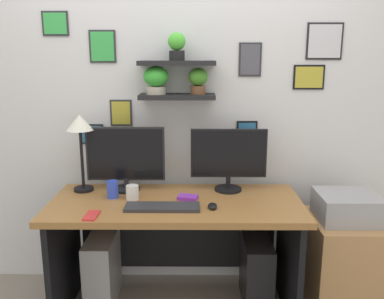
# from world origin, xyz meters

# --- Properties ---
(back_wall_assembly) EXTENTS (4.40, 0.24, 2.70)m
(back_wall_assembly) POSITION_xyz_m (0.00, 0.44, 1.36)
(back_wall_assembly) COLOR silver
(back_wall_assembly) RESTS_ON ground
(desk) EXTENTS (1.56, 0.68, 0.75)m
(desk) POSITION_xyz_m (0.00, 0.05, 0.54)
(desk) COLOR #9E6B38
(desk) RESTS_ON ground
(monitor_left) EXTENTS (0.52, 0.18, 0.43)m
(monitor_left) POSITION_xyz_m (-0.34, 0.22, 0.97)
(monitor_left) COLOR black
(monitor_left) RESTS_ON desk
(monitor_right) EXTENTS (0.50, 0.18, 0.41)m
(monitor_right) POSITION_xyz_m (0.34, 0.22, 0.97)
(monitor_right) COLOR black
(monitor_right) RESTS_ON desk
(keyboard) EXTENTS (0.44, 0.14, 0.02)m
(keyboard) POSITION_xyz_m (-0.07, -0.13, 0.76)
(keyboard) COLOR #2D2D33
(keyboard) RESTS_ON desk
(computer_mouse) EXTENTS (0.06, 0.09, 0.03)m
(computer_mouse) POSITION_xyz_m (0.22, -0.12, 0.77)
(computer_mouse) COLOR black
(computer_mouse) RESTS_ON desk
(desk_lamp) EXTENTS (0.17, 0.17, 0.51)m
(desk_lamp) POSITION_xyz_m (-0.62, 0.20, 1.16)
(desk_lamp) COLOR black
(desk_lamp) RESTS_ON desk
(cell_phone) EXTENTS (0.07, 0.14, 0.01)m
(cell_phone) POSITION_xyz_m (-0.46, -0.25, 0.76)
(cell_phone) COLOR red
(cell_phone) RESTS_ON desk
(coffee_mug) EXTENTS (0.08, 0.08, 0.09)m
(coffee_mug) POSITION_xyz_m (-0.27, 0.03, 0.80)
(coffee_mug) COLOR white
(coffee_mug) RESTS_ON desk
(scissors_tray) EXTENTS (0.14, 0.11, 0.02)m
(scissors_tray) POSITION_xyz_m (0.07, 0.03, 0.76)
(scissors_tray) COLOR purple
(scissors_tray) RESTS_ON desk
(water_cup) EXTENTS (0.07, 0.07, 0.11)m
(water_cup) POSITION_xyz_m (-0.40, 0.06, 0.81)
(water_cup) COLOR blue
(water_cup) RESTS_ON desk
(drawer_cabinet) EXTENTS (0.44, 0.50, 0.61)m
(drawer_cabinet) POSITION_xyz_m (1.09, 0.05, 0.31)
(drawer_cabinet) COLOR tan
(drawer_cabinet) RESTS_ON ground
(printer) EXTENTS (0.38, 0.34, 0.17)m
(printer) POSITION_xyz_m (1.09, 0.05, 0.70)
(printer) COLOR #9E9EA3
(printer) RESTS_ON drawer_cabinet
(computer_tower_left) EXTENTS (0.18, 0.40, 0.46)m
(computer_tower_left) POSITION_xyz_m (-0.50, 0.10, 0.23)
(computer_tower_left) COLOR #99999E
(computer_tower_left) RESTS_ON ground
(computer_tower_right) EXTENTS (0.18, 0.40, 0.45)m
(computer_tower_right) POSITION_xyz_m (0.53, 0.08, 0.22)
(computer_tower_right) COLOR black
(computer_tower_right) RESTS_ON ground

